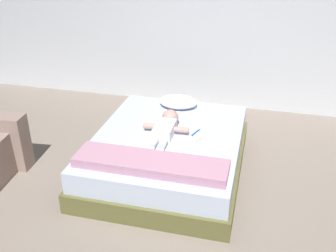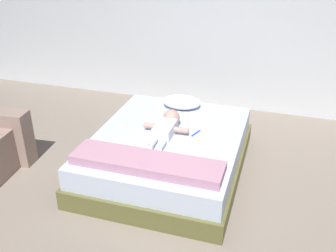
{
  "view_description": "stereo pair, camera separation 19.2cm",
  "coord_description": "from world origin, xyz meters",
  "px_view_note": "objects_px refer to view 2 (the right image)",
  "views": [
    {
      "loc": [
        0.69,
        -2.13,
        2.25
      ],
      "look_at": [
        -0.15,
        1.18,
        0.51
      ],
      "focal_mm": 41.51,
      "sensor_mm": 36.0,
      "label": 1
    },
    {
      "loc": [
        0.87,
        -2.07,
        2.25
      ],
      "look_at": [
        -0.15,
        1.18,
        0.51
      ],
      "focal_mm": 41.51,
      "sensor_mm": 36.0,
      "label": 2
    }
  ],
  "objects_px": {
    "toothbrush": "(197,133)",
    "baby_bottle": "(198,142)",
    "bed": "(168,153)",
    "baby": "(167,126)",
    "pillow": "(181,102)"
  },
  "relations": [
    {
      "from": "baby",
      "to": "toothbrush",
      "type": "xyz_separation_m",
      "value": [
        0.29,
        0.07,
        -0.06
      ]
    },
    {
      "from": "bed",
      "to": "baby",
      "type": "bearing_deg",
      "value": 122.22
    },
    {
      "from": "pillow",
      "to": "toothbrush",
      "type": "height_order",
      "value": "pillow"
    },
    {
      "from": "bed",
      "to": "pillow",
      "type": "distance_m",
      "value": 0.75
    },
    {
      "from": "baby",
      "to": "toothbrush",
      "type": "height_order",
      "value": "baby"
    },
    {
      "from": "toothbrush",
      "to": "bed",
      "type": "bearing_deg",
      "value": -155.67
    },
    {
      "from": "bed",
      "to": "pillow",
      "type": "xyz_separation_m",
      "value": [
        -0.06,
        0.69,
        0.27
      ]
    },
    {
      "from": "baby",
      "to": "baby_bottle",
      "type": "height_order",
      "value": "baby"
    },
    {
      "from": "pillow",
      "to": "baby_bottle",
      "type": "relative_size",
      "value": 3.86
    },
    {
      "from": "toothbrush",
      "to": "baby_bottle",
      "type": "relative_size",
      "value": 1.37
    },
    {
      "from": "bed",
      "to": "baby_bottle",
      "type": "bearing_deg",
      "value": -17.11
    },
    {
      "from": "baby",
      "to": "bed",
      "type": "bearing_deg",
      "value": -57.78
    },
    {
      "from": "pillow",
      "to": "toothbrush",
      "type": "distance_m",
      "value": 0.66
    },
    {
      "from": "pillow",
      "to": "baby",
      "type": "bearing_deg",
      "value": -87.76
    },
    {
      "from": "toothbrush",
      "to": "baby_bottle",
      "type": "bearing_deg",
      "value": -72.86
    }
  ]
}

